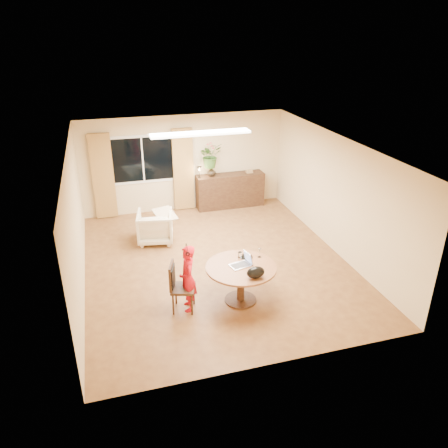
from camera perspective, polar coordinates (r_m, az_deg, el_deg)
name	(u,v)px	position (r m, az deg, el deg)	size (l,w,h in m)	color
floor	(216,262)	(9.54, -1.06, -5.05)	(6.50, 6.50, 0.00)	brown
ceiling	(215,145)	(8.55, -1.19, 10.26)	(6.50, 6.50, 0.00)	white
wall_back	(184,163)	(11.96, -5.23, 7.91)	(5.50, 5.50, 0.00)	#D5BA8A
wall_left	(76,223)	(8.73, -18.82, 0.15)	(6.50, 6.50, 0.00)	#D5BA8A
wall_right	(335,194)	(9.99, 14.33, 3.80)	(6.50, 6.50, 0.00)	#D5BA8A
window	(143,159)	(11.74, -10.57, 8.29)	(1.70, 0.03, 1.30)	white
curtain_left	(103,177)	(11.72, -15.51, 5.96)	(0.55, 0.08, 2.25)	olive
curtain_right	(183,170)	(11.91, -5.35, 7.05)	(0.55, 0.08, 2.25)	olive
ceiling_panel	(201,133)	(9.69, -3.07, 11.74)	(2.20, 0.35, 0.05)	white
dining_table	(241,274)	(8.02, 2.22, -6.51)	(1.29, 1.29, 0.74)	brown
dining_chair	(183,287)	(7.87, -5.36, -8.21)	(0.45, 0.41, 0.94)	black
child	(188,278)	(7.81, -4.75, -7.10)	(0.30, 0.46, 1.26)	red
laptop	(240,260)	(7.90, 2.12, -4.67)	(0.38, 0.25, 0.25)	#B7B7BC
tumbler	(240,255)	(8.20, 2.11, -4.05)	(0.08, 0.08, 0.11)	white
wine_glass	(260,253)	(8.21, 4.66, -3.75)	(0.07, 0.07, 0.19)	white
pot_lid	(246,256)	(8.22, 2.94, -4.26)	(0.24, 0.24, 0.04)	white
handbag	(256,272)	(7.56, 4.16, -6.33)	(0.32, 0.19, 0.22)	black
armchair	(155,227)	(10.42, -8.98, -0.34)	(0.80, 0.82, 0.75)	beige
throw	(165,211)	(10.25, -7.75, 1.68)	(0.45, 0.55, 0.03)	beige
sideboard	(230,190)	(12.28, 0.80, 4.40)	(1.90, 0.46, 0.95)	black
vase	(211,172)	(11.95, -1.66, 6.84)	(0.24, 0.24, 0.25)	black
bouquet	(210,156)	(11.81, -1.81, 8.93)	(0.59, 0.51, 0.66)	#336124
book_stack	(249,171)	(12.28, 3.34, 6.89)	(0.19, 0.14, 0.08)	#896445
desk_lamp	(199,172)	(11.81, -3.25, 6.80)	(0.13, 0.13, 0.33)	black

